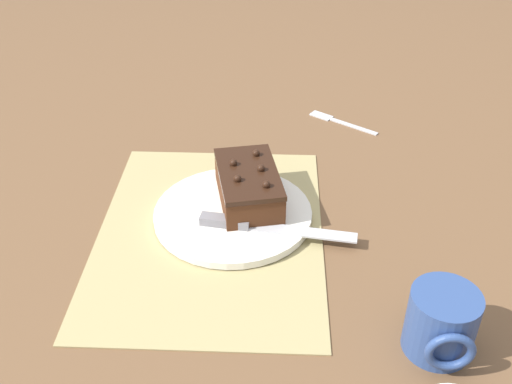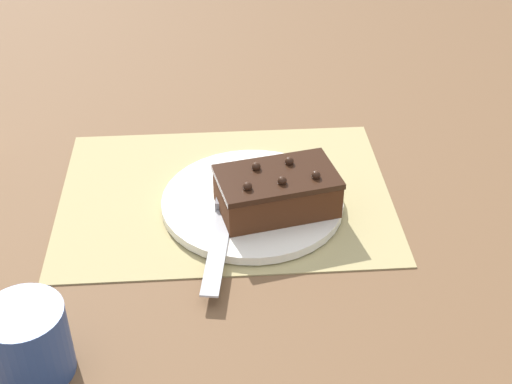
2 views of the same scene
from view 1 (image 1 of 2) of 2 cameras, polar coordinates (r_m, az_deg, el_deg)
The scene contains 7 objects.
ground_plane at distance 0.92m, azimuth -4.35°, elevation -3.88°, with size 3.00×3.00×0.00m, color brown.
placemat_woven at distance 0.92m, azimuth -4.36°, elevation -3.78°, with size 0.46×0.34×0.00m, color tan.
cake_plate at distance 0.94m, azimuth -2.21°, elevation -2.08°, with size 0.25×0.25×0.01m.
chocolate_cake at distance 0.94m, azimuth -0.73°, elevation 0.63°, with size 0.17×0.12×0.06m.
serving_knife at distance 0.90m, azimuth -0.48°, elevation -3.06°, with size 0.06×0.24×0.01m.
coffee_mug at distance 0.76m, azimuth 17.25°, elevation -11.88°, with size 0.09×0.08×0.09m.
dessert_fork at distance 1.22m, azimuth 7.78°, elevation 6.75°, with size 0.10×0.13×0.01m.
Camera 1 is at (0.71, 0.10, 0.58)m, focal length 42.00 mm.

